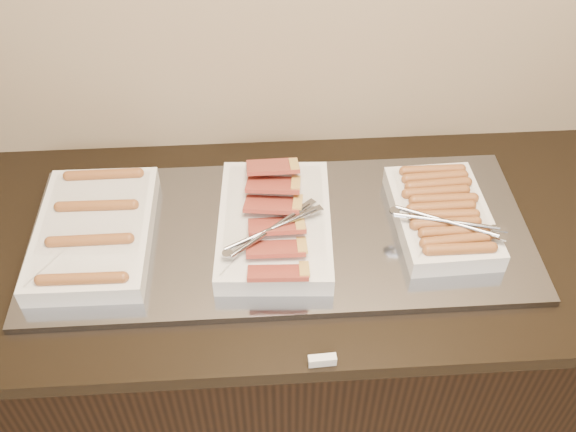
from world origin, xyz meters
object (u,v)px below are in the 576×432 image
at_px(warming_tray, 281,234).
at_px(dish_right, 442,215).
at_px(counter, 276,341).
at_px(dish_center, 275,223).
at_px(dish_left, 95,231).

xyz_separation_m(warming_tray, dish_right, (0.39, -0.00, 0.05)).
relative_size(counter, warming_tray, 1.72).
xyz_separation_m(counter, dish_center, (0.00, -0.00, 0.50)).
bearing_deg(dish_left, dish_right, 0.31).
bearing_deg(dish_center, dish_left, -177.14).
relative_size(counter, dish_center, 4.93).
xyz_separation_m(counter, dish_left, (-0.42, -0.00, 0.50)).
bearing_deg(warming_tray, counter, 180.00).
bearing_deg(warming_tray, dish_right, -0.64).
distance_m(dish_left, dish_center, 0.43).
xyz_separation_m(warming_tray, dish_left, (-0.44, -0.00, 0.04)).
xyz_separation_m(dish_left, dish_right, (0.83, -0.00, 0.01)).
bearing_deg(dish_right, counter, 177.61).
relative_size(warming_tray, dish_right, 3.59).
xyz_separation_m(counter, warming_tray, (0.02, 0.00, 0.46)).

